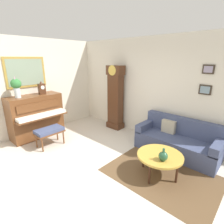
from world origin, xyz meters
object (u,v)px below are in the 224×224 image
grandfather_clock (115,99)px  flower_vase (16,86)px  couch (177,141)px  coffee_table (160,156)px  piano (36,116)px  piano_bench (49,131)px  mantel_clock (42,88)px  green_jug (163,156)px

grandfather_clock → flower_vase: size_ratio=3.50×
couch → coffee_table: (0.09, -1.08, 0.10)m
piano → piano_bench: bearing=-4.7°
mantel_clock → couch: bearing=24.8°
grandfather_clock → coffee_table: 2.66m
piano_bench → green_jug: bearing=13.9°
couch → coffee_table: bearing=-85.3°
coffee_table → green_jug: (0.13, -0.14, 0.12)m
piano → coffee_table: piano is taller
coffee_table → flower_vase: (-3.54, -1.19, 1.13)m
piano → green_jug: piano is taller
coffee_table → flower_vase: bearing=-161.5°
piano → mantel_clock: size_ratio=3.79×
flower_vase → mantel_clock: bearing=90.0°
piano → couch: 3.93m
grandfather_clock → green_jug: bearing=-30.3°
piano_bench → flower_vase: (-0.83, -0.34, 1.14)m
piano → piano_bench: piano is taller
mantel_clock → grandfather_clock: bearing=54.6°
couch → green_jug: couch is taller
piano → green_jug: 3.73m
piano → grandfather_clock: (1.27, 2.04, 0.34)m
piano → piano_bench: size_ratio=2.06×
grandfather_clock → flower_vase: (-1.27, -2.45, 0.58)m
grandfather_clock → flower_vase: 2.82m
mantel_clock → flower_vase: flower_vase is taller
coffee_table → grandfather_clock: bearing=151.0°
grandfather_clock → piano_bench: bearing=-101.6°
grandfather_clock → mantel_clock: 2.22m
mantel_clock → coffee_table: bearing=8.3°
piano_bench → flower_vase: bearing=-157.8°
coffee_table → mantel_clock: mantel_clock is taller
piano_bench → green_jug: (2.84, 0.70, 0.13)m
grandfather_clock → green_jug: grandfather_clock is taller
piano_bench → mantel_clock: 1.34m
couch → flower_vase: size_ratio=3.28×
couch → mantel_clock: size_ratio=5.00×
coffee_table → flower_vase: 3.90m
couch → coffee_table: size_ratio=2.16×
piano → coffee_table: (3.54, 0.78, -0.21)m
couch → mantel_clock: 3.95m
flower_vase → green_jug: bearing=15.8°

